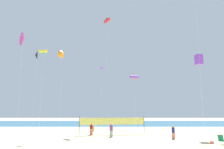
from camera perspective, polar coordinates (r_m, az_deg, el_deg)
ocean_band at (r=50.68m, az=1.80°, el=-13.01°), size 120.00×20.00×0.01m
beachgoer_navy_shirt at (r=25.63m, az=16.47°, el=-14.58°), size 0.35×0.35×1.53m
beachgoer_sage_shirt at (r=32.90m, az=-4.95°, el=-13.39°), size 0.41×0.41×1.79m
beachgoer_plum_shirt at (r=26.10m, az=0.04°, el=-14.64°), size 0.39×0.39×1.70m
beachgoer_maroon_shirt at (r=28.36m, az=-5.37°, el=-14.10°), size 0.40×0.40×1.76m
folding_beach_chair at (r=23.57m, az=27.72°, el=-15.29°), size 0.52×0.65×0.89m
volleyball_net at (r=28.51m, az=0.41°, el=-12.70°), size 8.61×1.70×2.40m
beach_handbag at (r=23.58m, az=25.63°, el=-16.25°), size 0.33×0.17×0.27m
kite_magenta_delta at (r=23.63m, az=-22.69°, el=8.76°), size 1.11×1.26×11.08m
kite_violet_tube at (r=37.70m, az=6.32°, el=-0.71°), size 1.63×0.96×9.18m
kite_violet_box at (r=30.10m, az=22.65°, el=3.77°), size 0.88×0.88×10.42m
kite_orange_delta at (r=26.67m, az=-13.05°, el=5.41°), size 0.96×1.08×10.50m
kite_violet_diamond at (r=38.25m, az=-2.61°, el=1.73°), size 0.89×0.89×10.97m
kite_yellow_tube at (r=39.76m, az=-17.82°, el=5.93°), size 1.42×0.52×13.76m
kite_black_delta at (r=30.22m, az=-19.56°, el=4.93°), size 0.61×1.18×11.07m
kite_red_inflatable at (r=37.02m, az=-1.15°, el=14.33°), size 1.62×1.70×18.66m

